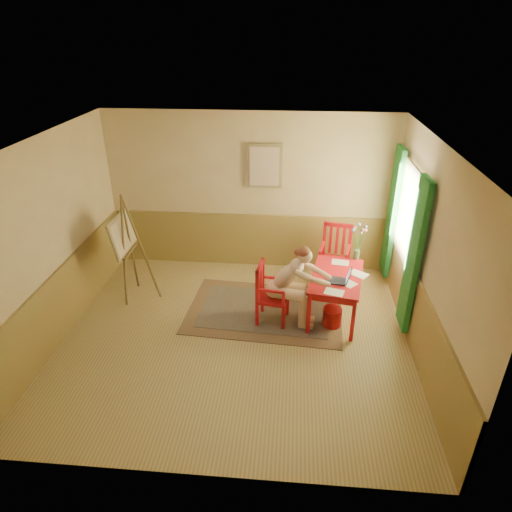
# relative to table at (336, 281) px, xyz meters

# --- Properties ---
(room) EXTENTS (5.04, 4.54, 2.84)m
(room) POSITION_rel_table_xyz_m (-1.45, -0.66, 0.77)
(room) COLOR tan
(room) RESTS_ON ground
(wainscot) EXTENTS (5.00, 4.50, 1.00)m
(wainscot) POSITION_rel_table_xyz_m (-1.45, 0.14, -0.13)
(wainscot) COLOR olive
(wainscot) RESTS_ON room
(window) EXTENTS (0.12, 2.01, 2.20)m
(window) POSITION_rel_table_xyz_m (0.97, 0.44, 0.71)
(window) COLOR white
(window) RESTS_ON room
(wall_portrait) EXTENTS (0.60, 0.05, 0.76)m
(wall_portrait) POSITION_rel_table_xyz_m (-1.20, 1.54, 1.27)
(wall_portrait) COLOR #9B895B
(wall_portrait) RESTS_ON room
(rug) EXTENTS (2.50, 1.76, 0.02)m
(rug) POSITION_rel_table_xyz_m (-1.07, 0.03, -0.62)
(rug) COLOR #8C7251
(rug) RESTS_ON room
(table) EXTENTS (0.92, 1.31, 0.72)m
(table) POSITION_rel_table_xyz_m (0.00, 0.00, 0.00)
(table) COLOR red
(table) RESTS_ON room
(chair_left) EXTENTS (0.50, 0.48, 0.96)m
(chair_left) POSITION_rel_table_xyz_m (-0.98, -0.21, -0.15)
(chair_left) COLOR red
(chair_left) RESTS_ON room
(chair_back) EXTENTS (0.57, 0.59, 1.10)m
(chair_back) POSITION_rel_table_xyz_m (0.04, 0.92, -0.08)
(chair_back) COLOR red
(chair_back) RESTS_ON room
(figure) EXTENTS (0.98, 0.48, 1.29)m
(figure) POSITION_rel_table_xyz_m (-0.67, -0.24, 0.08)
(figure) COLOR beige
(figure) RESTS_ON room
(laptop) EXTENTS (0.39, 0.27, 0.22)m
(laptop) POSITION_rel_table_xyz_m (0.03, -0.18, 0.13)
(laptop) COLOR #1E2338
(laptop) RESTS_ON table
(papers) EXTENTS (0.71, 1.12, 0.00)m
(papers) POSITION_rel_table_xyz_m (0.12, -0.05, 0.09)
(papers) COLOR white
(papers) RESTS_ON table
(vase) EXTENTS (0.28, 0.28, 0.58)m
(vase) POSITION_rel_table_xyz_m (0.35, 0.58, 0.36)
(vase) COLOR #3F724C
(vase) RESTS_ON table
(wastebasket) EXTENTS (0.30, 0.30, 0.30)m
(wastebasket) POSITION_rel_table_xyz_m (-0.04, -0.26, -0.48)
(wastebasket) COLOR red
(wastebasket) RESTS_ON room
(easel) EXTENTS (0.60, 0.79, 1.78)m
(easel) POSITION_rel_table_xyz_m (-3.30, 0.31, 0.42)
(easel) COLOR olive
(easel) RESTS_ON room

